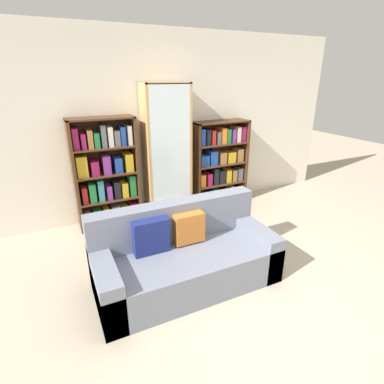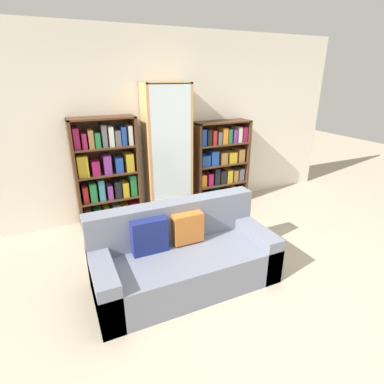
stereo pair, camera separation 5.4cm
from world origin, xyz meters
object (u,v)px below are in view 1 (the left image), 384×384
at_px(bookshelf_left, 107,176).
at_px(bookshelf_right, 219,165).
at_px(couch, 185,258).
at_px(wine_bottle, 199,208).
at_px(display_cabinet, 167,153).

xyz_separation_m(bookshelf_left, bookshelf_right, (1.84, 0.00, -0.06)).
xyz_separation_m(couch, bookshelf_right, (1.41, 1.71, 0.39)).
bearing_deg(bookshelf_right, wine_bottle, -144.40).
xyz_separation_m(bookshelf_right, wine_bottle, (-0.58, -0.41, -0.51)).
bearing_deg(bookshelf_left, display_cabinet, -0.97).
xyz_separation_m(couch, bookshelf_left, (-0.43, 1.71, 0.45)).
height_order(couch, wine_bottle, couch).
bearing_deg(couch, bookshelf_right, 50.40).
distance_m(display_cabinet, wine_bottle, 0.98).
xyz_separation_m(bookshelf_left, display_cabinet, (0.91, -0.02, 0.25)).
bearing_deg(bookshelf_left, wine_bottle, -18.13).
height_order(couch, bookshelf_left, bookshelf_left).
relative_size(bookshelf_left, bookshelf_right, 1.12).
relative_size(couch, display_cabinet, 0.94).
bearing_deg(display_cabinet, bookshelf_left, 179.03).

